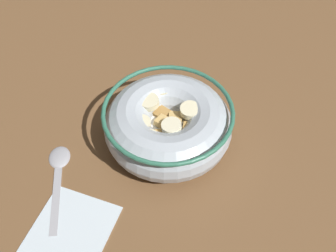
% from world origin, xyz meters
% --- Properties ---
extents(ground_plane, '(1.23, 1.23, 0.02)m').
position_xyz_m(ground_plane, '(0.00, 0.00, -0.01)').
color(ground_plane, brown).
extents(cereal_bowl, '(0.18, 0.18, 0.06)m').
position_xyz_m(cereal_bowl, '(-0.00, -0.00, 0.03)').
color(cereal_bowl, '#B2BCC6').
rests_on(cereal_bowl, ground_plane).
extents(spoon, '(0.13, 0.07, 0.01)m').
position_xyz_m(spoon, '(-0.09, 0.13, 0.00)').
color(spoon, '#A5A5AD').
rests_on(spoon, ground_plane).
extents(folded_napkin, '(0.16, 0.11, 0.00)m').
position_xyz_m(folded_napkin, '(-0.19, 0.08, 0.00)').
color(folded_napkin, silver).
rests_on(folded_napkin, ground_plane).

